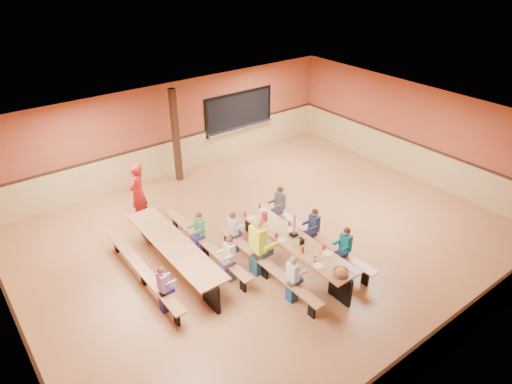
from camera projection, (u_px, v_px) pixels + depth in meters
ground at (270, 240)px, 11.85m from camera, size 12.00×12.00×0.00m
room_envelope at (270, 217)px, 11.51m from camera, size 12.04×10.04×3.02m
kitchen_pass_through at (239, 113)px, 15.93m from camera, size 2.78×0.28×1.38m
structural_post at (176, 136)px, 14.06m from camera, size 0.18×0.18×3.00m
cafeteria_table_main at (293, 246)px, 10.71m from camera, size 1.91×3.70×0.74m
cafeteria_table_second at (174, 251)px, 10.53m from camera, size 1.91×3.70×0.74m
seated_child_white_left at (292, 279)px, 9.61m from camera, size 0.34×0.27×1.14m
seated_adult_yellow at (258, 246)px, 10.35m from camera, size 0.50×0.41×1.49m
seated_child_grey_left at (233, 233)px, 11.13m from camera, size 0.32×0.26×1.11m
seated_child_teal_right at (345, 249)px, 10.51m from camera, size 0.34×0.28×1.15m
seated_child_navy_right at (314, 230)px, 11.23m from camera, size 0.34×0.28×1.15m
seated_child_char_right at (280, 207)px, 12.12m from camera, size 0.36×0.29×1.18m
seated_child_purple_sec at (163, 290)px, 9.35m from camera, size 0.32×0.26×1.10m
seated_child_green_sec at (200, 233)px, 11.09m from camera, size 0.33×0.27×1.14m
seated_child_tan_sec at (230, 259)px, 10.20m from camera, size 0.34×0.28×1.16m
standing_woman at (138, 193)px, 12.27m from camera, size 0.74×0.72×1.72m
punch_pitcher at (264, 216)px, 11.24m from camera, size 0.16×0.16×0.22m
chip_bowl at (341, 272)px, 9.43m from camera, size 0.32×0.32×0.15m
napkin_dispenser at (301, 241)px, 10.42m from camera, size 0.10×0.14×0.13m
condiment_mustard at (299, 243)px, 10.32m from camera, size 0.06×0.06×0.17m
condiment_ketchup at (303, 250)px, 10.09m from camera, size 0.06×0.06×0.17m
table_paddle at (294, 231)px, 10.65m from camera, size 0.16×0.16×0.56m
place_settings at (293, 237)px, 10.58m from camera, size 0.65×3.30×0.11m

